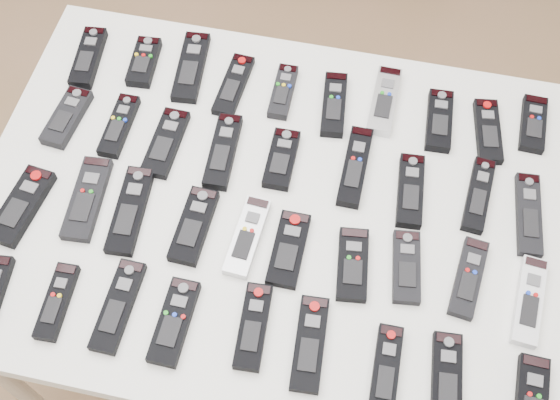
% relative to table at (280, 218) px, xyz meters
% --- Properties ---
extents(ground, '(4.00, 4.00, 0.00)m').
position_rel_table_xyz_m(ground, '(-0.13, 0.14, -0.72)').
color(ground, '#92714A').
rests_on(ground, ground).
extents(table, '(1.25, 0.88, 0.78)m').
position_rel_table_xyz_m(table, '(0.00, 0.00, 0.00)').
color(table, white).
rests_on(table, ground).
extents(remote_0, '(0.07, 0.17, 0.02)m').
position_rel_table_xyz_m(remote_0, '(-0.51, 0.28, 0.07)').
color(remote_0, black).
rests_on(remote_0, table).
extents(remote_1, '(0.06, 0.14, 0.02)m').
position_rel_table_xyz_m(remote_1, '(-0.38, 0.30, 0.07)').
color(remote_1, black).
rests_on(remote_1, table).
extents(remote_2, '(0.07, 0.20, 0.02)m').
position_rel_table_xyz_m(remote_2, '(-0.27, 0.31, 0.07)').
color(remote_2, black).
rests_on(remote_2, table).
extents(remote_3, '(0.06, 0.17, 0.02)m').
position_rel_table_xyz_m(remote_3, '(-0.17, 0.27, 0.07)').
color(remote_3, black).
rests_on(remote_3, table).
extents(remote_4, '(0.05, 0.14, 0.02)m').
position_rel_table_xyz_m(remote_4, '(-0.05, 0.28, 0.07)').
color(remote_4, black).
rests_on(remote_4, table).
extents(remote_5, '(0.07, 0.17, 0.02)m').
position_rel_table_xyz_m(remote_5, '(0.06, 0.27, 0.07)').
color(remote_5, black).
rests_on(remote_5, table).
extents(remote_6, '(0.06, 0.18, 0.02)m').
position_rel_table_xyz_m(remote_6, '(0.17, 0.30, 0.07)').
color(remote_6, '#B7B7BC').
rests_on(remote_6, table).
extents(remote_7, '(0.06, 0.16, 0.02)m').
position_rel_table_xyz_m(remote_7, '(0.29, 0.27, 0.07)').
color(remote_7, black).
rests_on(remote_7, table).
extents(remote_8, '(0.07, 0.17, 0.02)m').
position_rel_table_xyz_m(remote_8, '(0.40, 0.27, 0.07)').
color(remote_8, black).
rests_on(remote_8, table).
extents(remote_9, '(0.06, 0.14, 0.02)m').
position_rel_table_xyz_m(remote_9, '(0.50, 0.31, 0.07)').
color(remote_9, black).
rests_on(remote_9, table).
extents(remote_10, '(0.07, 0.16, 0.02)m').
position_rel_table_xyz_m(remote_10, '(-0.50, 0.11, 0.07)').
color(remote_10, black).
rests_on(remote_10, table).
extents(remote_11, '(0.05, 0.16, 0.02)m').
position_rel_table_xyz_m(remote_11, '(-0.38, 0.11, 0.07)').
color(remote_11, black).
rests_on(remote_11, table).
extents(remote_12, '(0.06, 0.17, 0.02)m').
position_rel_table_xyz_m(remote_12, '(-0.27, 0.09, 0.07)').
color(remote_12, black).
rests_on(remote_12, table).
extents(remote_13, '(0.06, 0.18, 0.02)m').
position_rel_table_xyz_m(remote_13, '(-0.14, 0.10, 0.07)').
color(remote_13, black).
rests_on(remote_13, table).
extents(remote_14, '(0.06, 0.14, 0.02)m').
position_rel_table_xyz_m(remote_14, '(-0.02, 0.10, 0.07)').
color(remote_14, black).
rests_on(remote_14, table).
extents(remote_15, '(0.05, 0.19, 0.02)m').
position_rel_table_xyz_m(remote_15, '(0.14, 0.12, 0.07)').
color(remote_15, black).
rests_on(remote_15, table).
extents(remote_16, '(0.06, 0.17, 0.02)m').
position_rel_table_xyz_m(remote_16, '(0.25, 0.08, 0.07)').
color(remote_16, black).
rests_on(remote_16, table).
extents(remote_17, '(0.06, 0.18, 0.02)m').
position_rel_table_xyz_m(remote_17, '(0.39, 0.10, 0.07)').
color(remote_17, black).
rests_on(remote_17, table).
extents(remote_18, '(0.06, 0.19, 0.02)m').
position_rel_table_xyz_m(remote_18, '(0.49, 0.08, 0.07)').
color(remote_18, black).
rests_on(remote_18, table).
extents(remote_19, '(0.08, 0.18, 0.02)m').
position_rel_table_xyz_m(remote_19, '(-0.51, -0.12, 0.07)').
color(remote_19, black).
rests_on(remote_19, table).
extents(remote_20, '(0.07, 0.19, 0.02)m').
position_rel_table_xyz_m(remote_20, '(-0.38, -0.07, 0.07)').
color(remote_20, black).
rests_on(remote_20, table).
extents(remote_21, '(0.07, 0.20, 0.02)m').
position_rel_table_xyz_m(remote_21, '(-0.29, -0.08, 0.07)').
color(remote_21, black).
rests_on(remote_21, table).
extents(remote_22, '(0.06, 0.17, 0.02)m').
position_rel_table_xyz_m(remote_22, '(-0.16, -0.09, 0.07)').
color(remote_22, black).
rests_on(remote_22, table).
extents(remote_23, '(0.06, 0.18, 0.02)m').
position_rel_table_xyz_m(remote_23, '(-0.05, -0.09, 0.07)').
color(remote_23, '#B7B7BC').
rests_on(remote_23, table).
extents(remote_24, '(0.06, 0.16, 0.02)m').
position_rel_table_xyz_m(remote_24, '(0.04, -0.10, 0.07)').
color(remote_24, black).
rests_on(remote_24, table).
extents(remote_25, '(0.07, 0.15, 0.02)m').
position_rel_table_xyz_m(remote_25, '(0.17, -0.11, 0.07)').
color(remote_25, black).
rests_on(remote_25, table).
extents(remote_26, '(0.07, 0.15, 0.02)m').
position_rel_table_xyz_m(remote_26, '(0.27, -0.09, 0.07)').
color(remote_26, black).
rests_on(remote_26, table).
extents(remote_27, '(0.07, 0.17, 0.02)m').
position_rel_table_xyz_m(remote_27, '(0.39, -0.09, 0.07)').
color(remote_27, black).
rests_on(remote_27, table).
extents(remote_28, '(0.06, 0.18, 0.02)m').
position_rel_table_xyz_m(remote_28, '(0.50, -0.11, 0.07)').
color(remote_28, silver).
rests_on(remote_28, table).
extents(remote_30, '(0.05, 0.15, 0.02)m').
position_rel_table_xyz_m(remote_30, '(-0.36, -0.30, 0.07)').
color(remote_30, black).
rests_on(remote_30, table).
extents(remote_31, '(0.05, 0.18, 0.02)m').
position_rel_table_xyz_m(remote_31, '(-0.25, -0.28, 0.07)').
color(remote_31, black).
rests_on(remote_31, table).
extents(remote_32, '(0.06, 0.17, 0.02)m').
position_rel_table_xyz_m(remote_32, '(-0.14, -0.29, 0.07)').
color(remote_32, black).
rests_on(remote_32, table).
extents(remote_33, '(0.06, 0.17, 0.02)m').
position_rel_table_xyz_m(remote_33, '(0.01, -0.27, 0.07)').
color(remote_33, black).
rests_on(remote_33, table).
extents(remote_34, '(0.06, 0.18, 0.02)m').
position_rel_table_xyz_m(remote_34, '(0.11, -0.28, 0.07)').
color(remote_34, black).
rests_on(remote_34, table).
extents(remote_35, '(0.05, 0.17, 0.02)m').
position_rel_table_xyz_m(remote_35, '(0.26, -0.30, 0.07)').
color(remote_35, black).
rests_on(remote_35, table).
extents(remote_36, '(0.06, 0.17, 0.02)m').
position_rel_table_xyz_m(remote_36, '(0.36, -0.29, 0.07)').
color(remote_36, black).
rests_on(remote_36, table).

